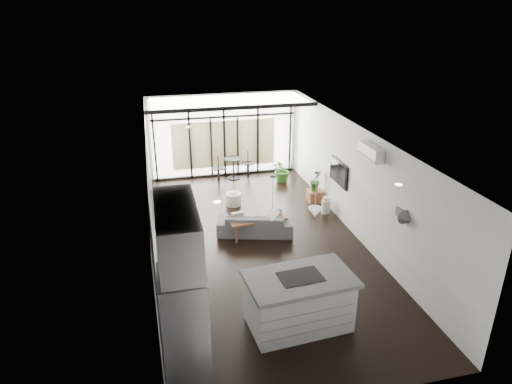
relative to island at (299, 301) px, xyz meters
name	(u,v)px	position (x,y,z in m)	size (l,w,h in m)	color
floor	(259,243)	(0.02, 3.20, -0.53)	(5.00, 10.00, 0.00)	black
ceiling	(259,134)	(0.02, 3.20, 2.27)	(5.00, 10.00, 0.00)	white
wall_left	(151,201)	(-2.48, 3.20, 0.87)	(0.02, 10.00, 2.80)	silver
wall_right	(356,182)	(2.52, 3.20, 0.87)	(0.02, 10.00, 2.80)	silver
wall_back	(224,135)	(0.02, 8.20, 0.87)	(5.00, 0.02, 2.80)	silver
wall_front	(344,326)	(0.02, -1.80, 0.87)	(5.00, 0.02, 2.80)	silver
glazing	(224,136)	(0.02, 8.08, 0.87)	(5.00, 0.20, 2.80)	black
skylight	(228,100)	(0.02, 7.20, 2.24)	(4.70, 1.90, 0.06)	white
neighbour_building	(224,144)	(0.02, 8.15, 0.57)	(3.50, 0.02, 1.60)	beige
island	(299,301)	(0.00, 0.00, 0.00)	(1.92, 1.14, 1.05)	silver
cooktop	(300,277)	(0.00, 0.00, 0.53)	(0.77, 0.51, 0.01)	black
fridge	(185,325)	(-2.11, -0.65, 0.39)	(0.71, 0.89, 1.83)	#A2A2A8
appliance_column	(182,288)	(-2.08, 0.05, 0.58)	(0.57, 0.60, 2.21)	silver
upper_cabinets	(177,233)	(-2.10, -0.30, 1.82)	(0.62, 1.75, 0.86)	silver
pendant_left	(272,217)	(-0.38, 0.55, 1.49)	(0.26, 0.26, 0.18)	white
pendant_right	(315,212)	(0.42, 0.55, 1.49)	(0.26, 0.26, 0.18)	white
sofa	(255,220)	(0.05, 3.72, -0.15)	(1.93, 0.56, 0.75)	#505053
console_bench	(258,228)	(0.10, 3.55, -0.29)	(1.47, 0.37, 0.47)	brown
pouf	(233,199)	(-0.16, 5.60, -0.34)	(0.45, 0.45, 0.36)	beige
crate	(315,196)	(2.27, 5.30, -0.35)	(0.46, 0.46, 0.34)	brown
plant_tall	(283,172)	(1.78, 7.09, -0.21)	(0.74, 0.82, 0.64)	#2E6021
plant_crate	(316,186)	(2.27, 5.30, -0.04)	(0.35, 0.64, 0.29)	#2E6021
milk_can	(326,205)	(2.27, 4.44, -0.28)	(0.25, 0.25, 0.49)	beige
bistro_set	(233,168)	(0.24, 7.73, -0.16)	(1.52, 0.61, 0.73)	black
tv	(339,172)	(2.48, 4.20, 0.77)	(0.05, 1.10, 0.65)	black
ac_unit	(371,152)	(2.40, 2.40, 1.92)	(0.22, 0.90, 0.30)	white
framed_art	(153,203)	(-2.45, 2.70, 1.02)	(0.04, 0.70, 0.90)	black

